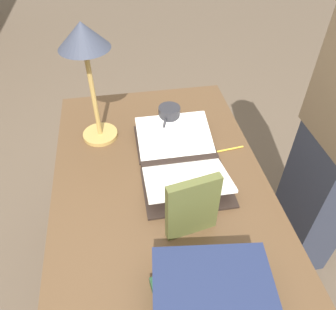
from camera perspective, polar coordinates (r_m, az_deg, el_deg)
The scene contains 8 objects.
ground_plane at distance 1.79m, azimuth -0.87°, elevation -21.01°, with size 12.00×12.00×0.00m, color brown.
reading_desk at distance 1.25m, azimuth -1.18°, elevation -8.10°, with size 1.21×0.76×0.74m.
open_book at distance 1.22m, azimuth 2.13°, elevation -0.68°, with size 0.48×0.30×0.07m.
book_stack_tall at distance 0.89m, azimuth 7.59°, elevation -22.41°, with size 0.23×0.31×0.11m.
book_standing_upright at distance 0.95m, azimuth 4.29°, elevation -9.19°, with size 0.05×0.16×0.22m.
reading_lamp at distance 1.18m, azimuth -14.25°, elevation 17.40°, with size 0.18×0.18×0.47m.
coffee_mug at distance 1.37m, azimuth 0.21°, elevation 6.54°, with size 0.12×0.09×0.10m.
pencil at distance 1.30m, azimuth 10.13°, elevation 0.89°, with size 0.02×0.14×0.01m.
Camera 1 is at (-0.78, 0.11, 1.61)m, focal length 35.00 mm.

